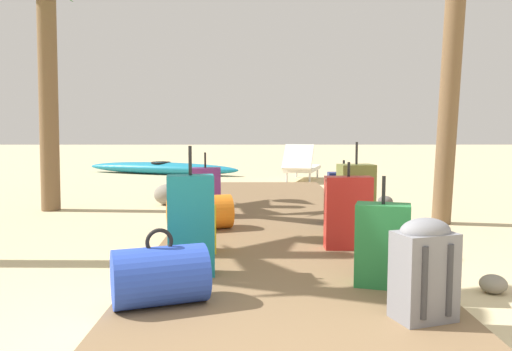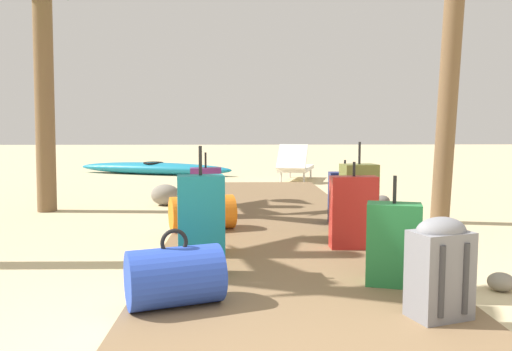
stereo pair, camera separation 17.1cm
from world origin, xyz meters
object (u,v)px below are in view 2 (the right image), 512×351
at_px(suitcase_purple, 206,192).
at_px(suitcase_green, 393,244).
at_px(backpack_yellow, 201,222).
at_px(suitcase_teal, 201,226).
at_px(suitcase_olive, 359,199).
at_px(kayak, 154,168).
at_px(suitcase_navy, 344,198).
at_px(suitcase_red, 353,212).
at_px(duffel_bag_orange, 202,213).
at_px(lounge_chair, 296,166).
at_px(duffel_bag_blue, 175,276).
at_px(backpack_grey, 440,265).

relative_size(suitcase_purple, suitcase_green, 1.04).
height_order(backpack_yellow, suitcase_teal, suitcase_teal).
distance_m(suitcase_olive, kayak, 8.17).
xyz_separation_m(suitcase_purple, suitcase_navy, (1.56, -0.43, -0.01)).
relative_size(suitcase_red, duffel_bag_orange, 1.04).
relative_size(suitcase_red, lounge_chair, 0.46).
bearing_deg(backpack_yellow, suitcase_purple, 92.34).
xyz_separation_m(duffel_bag_blue, backpack_grey, (1.48, -0.24, 0.12)).
height_order(suitcase_purple, suitcase_teal, suitcase_teal).
bearing_deg(suitcase_green, duffel_bag_orange, 126.79).
height_order(suitcase_red, lounge_chair, suitcase_red).
xyz_separation_m(suitcase_teal, suitcase_olive, (1.45, 1.37, -0.01)).
bearing_deg(suitcase_green, lounge_chair, 88.61).
relative_size(backpack_yellow, suitcase_navy, 0.71).
relative_size(suitcase_olive, suitcase_navy, 1.31).
relative_size(duffel_bag_orange, lounge_chair, 0.44).
height_order(suitcase_purple, duffel_bag_blue, suitcase_purple).
height_order(suitcase_olive, backpack_grey, suitcase_olive).
bearing_deg(backpack_grey, kayak, 108.31).
xyz_separation_m(suitcase_purple, suitcase_teal, (0.12, -2.39, 0.07)).
relative_size(suitcase_purple, duffel_bag_blue, 1.21).
relative_size(suitcase_navy, backpack_grey, 1.24).
relative_size(duffel_bag_blue, suitcase_navy, 0.90).
bearing_deg(backpack_yellow, suitcase_red, 5.57).
xyz_separation_m(duffel_bag_blue, kayak, (-1.72, 9.45, -0.11)).
bearing_deg(duffel_bag_orange, backpack_yellow, -86.60).
height_order(duffel_bag_blue, lounge_chair, lounge_chair).
height_order(suitcase_green, duffel_bag_orange, suitcase_green).
distance_m(duffel_bag_orange, suitcase_navy, 1.58).
bearing_deg(lounge_chair, backpack_yellow, -103.13).
bearing_deg(duffel_bag_orange, kayak, 103.43).
xyz_separation_m(suitcase_green, suitcase_navy, (0.14, 2.21, 0.01)).
bearing_deg(suitcase_green, suitcase_navy, 86.49).
xyz_separation_m(suitcase_purple, suitcase_olive, (1.57, -1.02, 0.06)).
height_order(duffel_bag_blue, suitcase_navy, suitcase_navy).
xyz_separation_m(suitcase_red, duffel_bag_orange, (-1.37, 0.84, -0.14)).
distance_m(suitcase_green, lounge_chair, 7.47).
xyz_separation_m(suitcase_teal, backpack_grey, (1.37, -0.85, -0.06)).
bearing_deg(kayak, suitcase_purple, -75.17).
height_order(suitcase_red, duffel_bag_blue, suitcase_red).
height_order(lounge_chair, kayak, lounge_chair).
relative_size(suitcase_purple, suitcase_teal, 0.83).
distance_m(duffel_bag_orange, kayak, 7.42).
bearing_deg(backpack_yellow, duffel_bag_orange, 93.40).
xyz_separation_m(suitcase_red, suitcase_green, (0.03, -1.04, -0.04)).
distance_m(suitcase_olive, duffel_bag_orange, 1.59).
bearing_deg(suitcase_olive, suitcase_teal, -136.66).
relative_size(backpack_yellow, suitcase_green, 0.68).
bearing_deg(suitcase_green, kayak, 108.98).
relative_size(suitcase_teal, kayak, 0.23).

